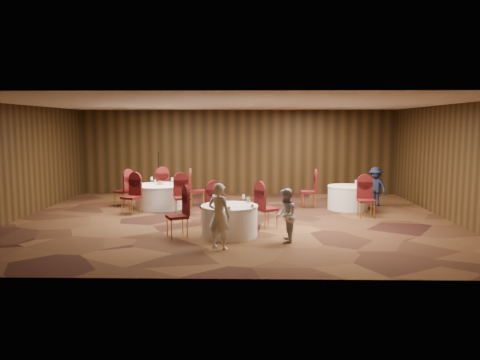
{
  "coord_description": "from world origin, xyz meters",
  "views": [
    {
      "loc": [
        0.47,
        -12.79,
        2.64
      ],
      "look_at": [
        0.2,
        0.2,
        1.1
      ],
      "focal_mm": 35.0,
      "sensor_mm": 36.0,
      "label": 1
    }
  ],
  "objects_px": {
    "table_left": "(160,196)",
    "mic_stand": "(159,186)",
    "table_right": "(348,197)",
    "woman_a": "(219,216)",
    "man_c": "(376,186)",
    "table_main": "(230,220)",
    "woman_b": "(286,216)"
  },
  "relations": [
    {
      "from": "table_main",
      "to": "mic_stand",
      "type": "height_order",
      "value": "mic_stand"
    },
    {
      "from": "table_left",
      "to": "woman_a",
      "type": "relative_size",
      "value": 1.15
    },
    {
      "from": "mic_stand",
      "to": "man_c",
      "type": "height_order",
      "value": "mic_stand"
    },
    {
      "from": "table_main",
      "to": "woman_a",
      "type": "distance_m",
      "value": 1.22
    },
    {
      "from": "table_right",
      "to": "woman_a",
      "type": "distance_m",
      "value": 6.06
    },
    {
      "from": "table_right",
      "to": "woman_a",
      "type": "xyz_separation_m",
      "value": [
        -3.73,
        -4.77,
        0.34
      ]
    },
    {
      "from": "table_left",
      "to": "mic_stand",
      "type": "bearing_deg",
      "value": 102.04
    },
    {
      "from": "table_right",
      "to": "mic_stand",
      "type": "relative_size",
      "value": 0.75
    },
    {
      "from": "table_left",
      "to": "man_c",
      "type": "bearing_deg",
      "value": 4.34
    },
    {
      "from": "table_main",
      "to": "table_left",
      "type": "distance_m",
      "value": 4.44
    },
    {
      "from": "table_main",
      "to": "mic_stand",
      "type": "distance_m",
      "value": 6.05
    },
    {
      "from": "table_left",
      "to": "mic_stand",
      "type": "height_order",
      "value": "mic_stand"
    },
    {
      "from": "table_main",
      "to": "woman_a",
      "type": "xyz_separation_m",
      "value": [
        -0.17,
        -1.16,
        0.34
      ]
    },
    {
      "from": "mic_stand",
      "to": "man_c",
      "type": "xyz_separation_m",
      "value": [
        7.32,
        -1.12,
        0.14
      ]
    },
    {
      "from": "table_main",
      "to": "woman_b",
      "type": "height_order",
      "value": "woman_b"
    },
    {
      "from": "mic_stand",
      "to": "man_c",
      "type": "distance_m",
      "value": 7.4
    },
    {
      "from": "woman_a",
      "to": "woman_b",
      "type": "distance_m",
      "value": 1.57
    },
    {
      "from": "woman_a",
      "to": "man_c",
      "type": "height_order",
      "value": "woman_a"
    },
    {
      "from": "table_right",
      "to": "woman_a",
      "type": "height_order",
      "value": "woman_a"
    },
    {
      "from": "man_c",
      "to": "woman_b",
      "type": "bearing_deg",
      "value": -71.86
    },
    {
      "from": "mic_stand",
      "to": "woman_a",
      "type": "xyz_separation_m",
      "value": [
        2.56,
        -6.56,
        0.21
      ]
    },
    {
      "from": "woman_b",
      "to": "man_c",
      "type": "bearing_deg",
      "value": 152.97
    },
    {
      "from": "table_left",
      "to": "woman_b",
      "type": "xyz_separation_m",
      "value": [
        3.66,
        -4.32,
        0.24
      ]
    },
    {
      "from": "table_right",
      "to": "table_left",
      "type": "bearing_deg",
      "value": 178.66
    },
    {
      "from": "mic_stand",
      "to": "table_right",
      "type": "bearing_deg",
      "value": -15.9
    },
    {
      "from": "table_main",
      "to": "mic_stand",
      "type": "bearing_deg",
      "value": 116.81
    },
    {
      "from": "woman_b",
      "to": "mic_stand",
      "type": "bearing_deg",
      "value": -138.87
    },
    {
      "from": "mic_stand",
      "to": "table_main",
      "type": "bearing_deg",
      "value": -63.19
    },
    {
      "from": "woman_a",
      "to": "man_c",
      "type": "bearing_deg",
      "value": -105.09
    },
    {
      "from": "table_right",
      "to": "woman_a",
      "type": "relative_size",
      "value": 0.89
    },
    {
      "from": "woman_b",
      "to": "table_right",
      "type": "bearing_deg",
      "value": 158.69
    },
    {
      "from": "mic_stand",
      "to": "woman_b",
      "type": "distance_m",
      "value": 7.2
    }
  ]
}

